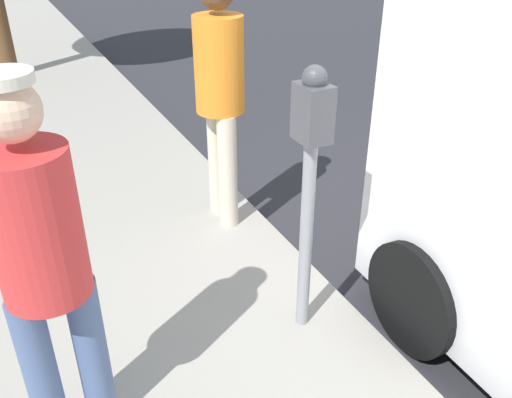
{
  "coord_description": "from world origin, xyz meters",
  "views": [
    {
      "loc": [
        2.69,
        2.16,
        2.34
      ],
      "look_at": [
        1.65,
        0.1,
        1.05
      ],
      "focal_mm": 38.28,
      "sensor_mm": 36.0,
      "label": 1
    }
  ],
  "objects": [
    {
      "name": "pedestrian_in_orange",
      "position": [
        1.27,
        -1.21,
        1.19
      ],
      "size": [
        0.34,
        0.36,
        1.8
      ],
      "color": "beige",
      "rests_on": "sidewalk_slab"
    },
    {
      "name": "pedestrian_in_red",
      "position": [
        2.65,
        0.27,
        1.12
      ],
      "size": [
        0.36,
        0.34,
        1.7
      ],
      "color": "#4C608C",
      "rests_on": "sidewalk_slab"
    },
    {
      "name": "ground_plane",
      "position": [
        0.0,
        0.0,
        0.0
      ],
      "size": [
        80.0,
        80.0,
        0.0
      ],
      "primitive_type": "plane",
      "color": "#2D2D33"
    },
    {
      "name": "parking_meter_near",
      "position": [
        1.35,
        0.1,
        1.18
      ],
      "size": [
        0.14,
        0.18,
        1.52
      ],
      "color": "gray",
      "rests_on": "sidewalk_slab"
    }
  ]
}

